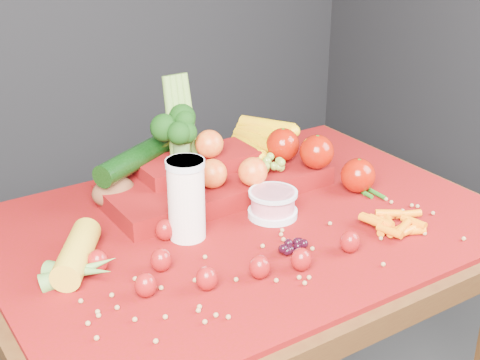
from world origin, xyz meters
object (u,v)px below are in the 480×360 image
yogurt_bowl (273,203)px  produce_mound (226,167)px  table (245,264)px  milk_glass (186,197)px

yogurt_bowl → produce_mound: produce_mound is taller
table → produce_mound: size_ratio=1.85×
table → produce_mound: produce_mound is taller
table → milk_glass: size_ratio=6.50×
milk_glass → yogurt_bowl: 0.21m
produce_mound → yogurt_bowl: bearing=-85.4°
milk_glass → yogurt_bowl: size_ratio=1.57×
table → yogurt_bowl: bearing=-12.9°
table → produce_mound: 0.23m
milk_glass → produce_mound: produce_mound is taller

